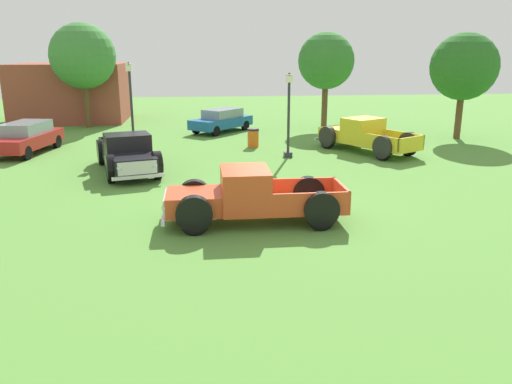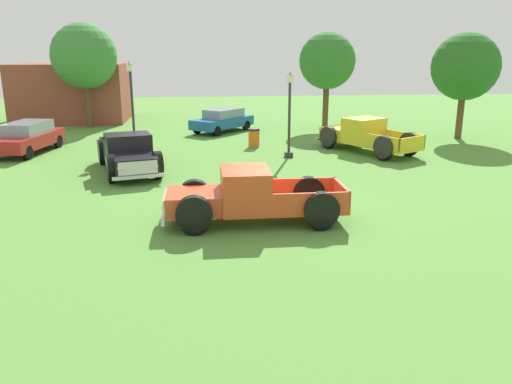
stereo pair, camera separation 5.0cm
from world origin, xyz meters
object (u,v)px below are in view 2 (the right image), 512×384
(lamp_post_far, at_px, (289,114))
(oak_tree_east, at_px, (327,61))
(trash_can, at_px, (254,138))
(pickup_truck_behind_left, at_px, (129,155))
(sedan_distant_a, at_px, (223,120))
(pickup_truck_foreground, at_px, (243,197))
(lamp_post_near, at_px, (132,106))
(oak_tree_west, at_px, (84,56))
(pickup_truck_behind_right, at_px, (362,135))
(sedan_distant_b, at_px, (27,137))
(oak_tree_center, at_px, (465,67))

(lamp_post_far, height_order, oak_tree_east, oak_tree_east)
(trash_can, bearing_deg, pickup_truck_behind_left, -137.36)
(pickup_truck_behind_left, xyz_separation_m, sedan_distant_a, (4.19, 10.22, -0.03))
(pickup_truck_foreground, height_order, lamp_post_far, lamp_post_far)
(lamp_post_near, distance_m, oak_tree_west, 9.81)
(trash_can, xyz_separation_m, oak_tree_east, (5.10, 5.83, 3.63))
(pickup_truck_behind_left, bearing_deg, oak_tree_west, 107.74)
(pickup_truck_behind_right, bearing_deg, sedan_distant_a, 134.05)
(oak_tree_east, bearing_deg, oak_tree_west, 171.87)
(pickup_truck_behind_left, distance_m, sedan_distant_a, 11.04)
(pickup_truck_behind_right, xyz_separation_m, sedan_distant_b, (-16.10, 1.27, -0.00))
(pickup_truck_foreground, relative_size, oak_tree_west, 0.80)
(trash_can, bearing_deg, lamp_post_near, -172.21)
(oak_tree_center, bearing_deg, trash_can, -173.30)
(lamp_post_far, bearing_deg, oak_tree_east, 66.19)
(lamp_post_near, distance_m, lamp_post_far, 7.45)
(oak_tree_center, bearing_deg, oak_tree_east, 145.65)
(lamp_post_near, height_order, lamp_post_far, lamp_post_near)
(trash_can, bearing_deg, sedan_distant_a, 105.00)
(pickup_truck_behind_right, distance_m, sedan_distant_a, 9.36)
(sedan_distant_a, xyz_separation_m, oak_tree_east, (6.47, 0.72, 3.39))
(pickup_truck_behind_left, xyz_separation_m, lamp_post_far, (6.89, 2.40, 1.25))
(pickup_truck_behind_left, distance_m, oak_tree_center, 18.63)
(oak_tree_center, bearing_deg, pickup_truck_behind_left, -159.34)
(lamp_post_far, xyz_separation_m, trash_can, (-1.33, 2.72, -1.53))
(pickup_truck_behind_right, relative_size, sedan_distant_b, 1.19)
(pickup_truck_behind_left, xyz_separation_m, oak_tree_center, (17.18, 6.48, 3.14))
(pickup_truck_behind_left, relative_size, oak_tree_center, 0.96)
(pickup_truck_behind_left, relative_size, lamp_post_near, 1.28)
(pickup_truck_foreground, relative_size, sedan_distant_b, 1.11)
(sedan_distant_a, distance_m, sedan_distant_b, 11.04)
(lamp_post_far, xyz_separation_m, oak_tree_west, (-11.06, 10.66, 2.39))
(pickup_truck_behind_right, height_order, oak_tree_center, oak_tree_center)
(sedan_distant_a, bearing_deg, pickup_truck_behind_right, -45.95)
(pickup_truck_foreground, bearing_deg, sedan_distant_b, 129.82)
(pickup_truck_foreground, relative_size, lamp_post_far, 1.35)
(lamp_post_near, bearing_deg, lamp_post_far, -14.92)
(pickup_truck_foreground, relative_size, oak_tree_east, 0.88)
(sedan_distant_a, height_order, oak_tree_west, oak_tree_west)
(pickup_truck_behind_right, height_order, sedan_distant_a, pickup_truck_behind_right)
(pickup_truck_behind_left, height_order, trash_can, pickup_truck_behind_left)
(trash_can, relative_size, oak_tree_west, 0.15)
(sedan_distant_a, bearing_deg, pickup_truck_foreground, -90.54)
(sedan_distant_a, distance_m, lamp_post_far, 8.37)
(lamp_post_near, height_order, oak_tree_west, oak_tree_west)
(pickup_truck_foreground, bearing_deg, oak_tree_center, 44.76)
(pickup_truck_behind_right, relative_size, oak_tree_east, 0.95)
(pickup_truck_foreground, relative_size, trash_can, 5.43)
(pickup_truck_behind_left, distance_m, lamp_post_far, 7.40)
(pickup_truck_behind_left, distance_m, oak_tree_east, 15.64)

